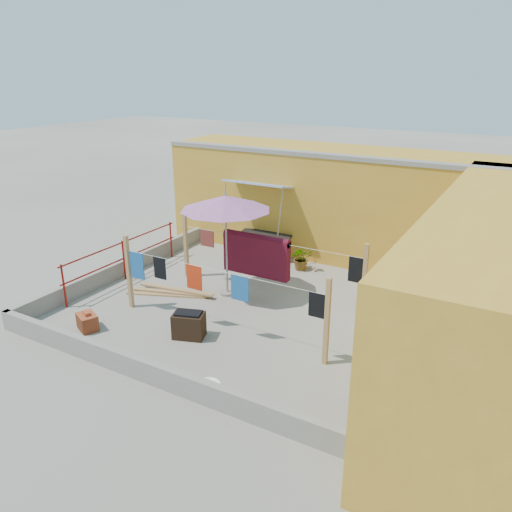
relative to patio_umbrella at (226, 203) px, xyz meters
name	(u,v)px	position (x,y,z in m)	size (l,w,h in m)	color
ground	(250,307)	(0.90, -0.36, -2.38)	(80.00, 80.00, 0.00)	#9E998E
wall_back	(343,203)	(1.39, 4.33, -0.77)	(11.00, 3.27, 3.21)	gold
wall_right	(497,291)	(6.10, -0.36, -0.78)	(2.40, 9.00, 3.20)	gold
parapet_front	(151,372)	(0.90, -3.94, -2.16)	(8.30, 0.16, 0.44)	gray
parapet_left	(124,267)	(-3.18, -0.36, -2.16)	(0.16, 7.30, 0.44)	gray
red_railing	(123,254)	(-2.95, -0.56, -1.65)	(0.05, 4.20, 1.10)	maroon
clothesline_rig	(253,259)	(0.64, 0.21, -1.38)	(5.09, 2.35, 1.80)	tan
patio_umbrella	(226,203)	(0.00, 0.00, 0.00)	(2.49, 2.49, 2.65)	gray
outdoor_table	(266,236)	(-0.45, 2.84, -1.70)	(1.72, 1.13, 0.74)	black
brick_stack	(87,322)	(-1.66, -3.09, -2.19)	(0.60, 0.53, 0.43)	#AC4C27
lumber_pile	(171,292)	(-1.22, -0.75, -2.31)	(2.17, 0.95, 0.13)	tan
brazier	(189,325)	(0.48, -2.25, -2.09)	(0.76, 0.63, 0.59)	black
white_basin	(208,386)	(1.89, -3.56, -2.33)	(0.47, 0.47, 0.08)	white
water_jug_a	(363,320)	(3.55, 0.05, -2.21)	(0.24, 0.24, 0.37)	white
water_jug_b	(403,301)	(4.08, 1.46, -2.22)	(0.23, 0.23, 0.35)	white
green_hose	(418,295)	(4.25, 2.28, -2.34)	(0.56, 0.56, 0.08)	#186E22
plant_back_a	(302,258)	(0.93, 2.47, -2.02)	(0.63, 0.55, 0.70)	#27601B
plant_back_b	(396,273)	(3.54, 2.73, -2.04)	(0.38, 0.38, 0.68)	#27601B
plant_right_a	(434,282)	(4.60, 2.29, -1.92)	(0.48, 0.32, 0.91)	#27601B
plant_right_b	(395,349)	(4.60, -1.22, -1.98)	(0.43, 0.35, 0.79)	#27601B
plant_right_c	(367,399)	(4.60, -2.91, -2.05)	(0.59, 0.51, 0.65)	#27601B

